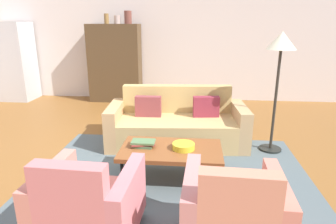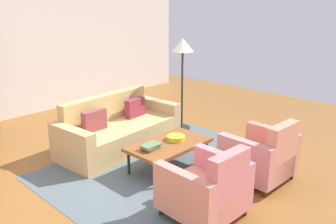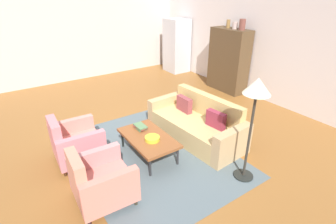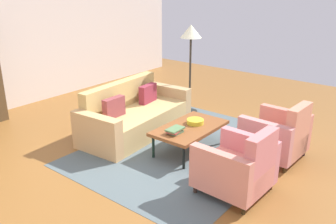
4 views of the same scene
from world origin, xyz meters
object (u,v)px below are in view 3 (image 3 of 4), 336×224
(coffee_table, at_px, (148,138))
(refrigerator, at_px, (177,46))
(armchair_left, at_px, (74,144))
(vase_tall, at_px, (228,24))
(couch, at_px, (198,124))
(book_stack, at_px, (140,127))
(armchair_right, at_px, (99,182))
(vase_small, at_px, (242,25))
(floor_lamp, at_px, (256,96))
(fruit_bowl, at_px, (152,139))
(cabinet, at_px, (229,60))
(vase_round, at_px, (235,25))

(coffee_table, relative_size, refrigerator, 0.65)
(armchair_left, height_order, vase_tall, vase_tall)
(couch, distance_m, book_stack, 1.22)
(couch, xyz_separation_m, refrigerator, (-4.10, 2.41, 0.64))
(couch, relative_size, coffee_table, 1.80)
(armchair_right, height_order, vase_small, vase_small)
(floor_lamp, bearing_deg, couch, 172.36)
(coffee_table, height_order, book_stack, book_stack)
(couch, height_order, vase_tall, vase_tall)
(couch, xyz_separation_m, book_stack, (-0.33, -1.16, 0.15))
(fruit_bowl, xyz_separation_m, book_stack, (-0.48, 0.03, 0.00))
(book_stack, bearing_deg, floor_lamp, 29.06)
(coffee_table, relative_size, vase_small, 4.21)
(armchair_left, bearing_deg, coffee_table, 64.85)
(refrigerator, relative_size, floor_lamp, 1.08)
(book_stack, distance_m, cabinet, 3.93)
(couch, xyz_separation_m, fruit_bowl, (0.15, -1.19, 0.15))
(coffee_table, xyz_separation_m, vase_round, (-1.55, 3.70, 1.53))
(couch, relative_size, vase_small, 7.59)
(vase_round, xyz_separation_m, refrigerator, (-2.56, -0.10, -0.97))
(cabinet, xyz_separation_m, vase_small, (0.35, -0.00, 1.04))
(coffee_table, height_order, floor_lamp, floor_lamp)
(armchair_left, bearing_deg, cabinet, 104.30)
(coffee_table, height_order, armchair_left, armchair_left)
(vase_small, bearing_deg, couch, -62.77)
(armchair_left, relative_size, floor_lamp, 0.51)
(armchair_left, distance_m, vase_round, 5.19)
(book_stack, distance_m, vase_round, 4.13)
(cabinet, distance_m, floor_lamp, 4.12)
(couch, bearing_deg, floor_lamp, 168.14)
(vase_tall, bearing_deg, vase_small, 0.00)
(armchair_left, bearing_deg, couch, 77.95)
(vase_tall, xyz_separation_m, refrigerator, (-2.31, -0.10, -0.99))
(couch, height_order, book_stack, couch)
(fruit_bowl, relative_size, vase_round, 1.45)
(vase_small, bearing_deg, fruit_bowl, -68.64)
(coffee_table, relative_size, armchair_right, 1.36)
(couch, xyz_separation_m, coffee_table, (0.01, -1.19, 0.08))
(armchair_right, bearing_deg, fruit_bowl, 113.48)
(vase_tall, distance_m, vase_round, 0.25)
(couch, distance_m, refrigerator, 4.80)
(armchair_right, bearing_deg, book_stack, 130.44)
(coffee_table, xyz_separation_m, armchair_right, (0.60, -1.17, -0.02))
(book_stack, height_order, vase_round, vase_round)
(coffee_table, relative_size, cabinet, 0.67)
(book_stack, relative_size, cabinet, 0.17)
(fruit_bowl, distance_m, vase_small, 4.24)
(armchair_left, height_order, cabinet, cabinet)
(couch, xyz_separation_m, armchair_left, (-0.60, -2.35, 0.06))
(vase_round, bearing_deg, armchair_left, -78.99)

